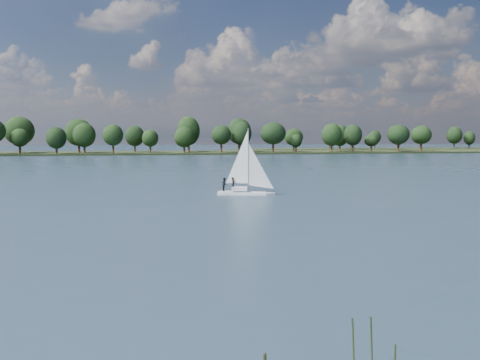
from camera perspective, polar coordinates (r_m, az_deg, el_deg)
ground at (r=126.28m, az=-8.58°, el=1.15°), size 700.00×700.00×0.00m
far_shore at (r=238.13m, az=-9.57°, el=2.79°), size 660.00×40.00×1.50m
far_shore_back at (r=330.00m, az=19.29°, el=3.11°), size 220.00×30.00×1.40m
sailboat at (r=70.32m, az=0.30°, el=0.48°), size 7.20×3.70×9.13m
treeline at (r=235.81m, az=-13.88°, el=4.67°), size 562.30×74.08×18.20m
reeds at (r=17.70m, az=4.26°, el=-18.01°), size 58.33×10.77×2.29m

